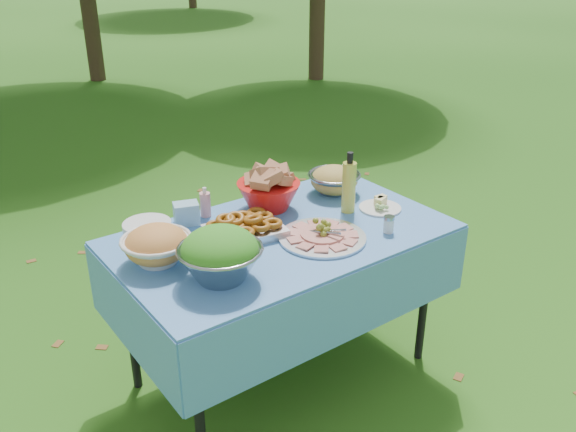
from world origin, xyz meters
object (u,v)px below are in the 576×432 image
at_px(pasta_bowl_steel, 334,179).
at_px(oil_bottle, 349,182).
at_px(picnic_table, 282,306).
at_px(plate_stack, 147,230).
at_px(bread_bowl, 269,189).
at_px(salad_bowl, 220,254).
at_px(charcuterie_platter, 322,230).

bearing_deg(pasta_bowl_steel, oil_bottle, -113.74).
relative_size(picnic_table, oil_bottle, 4.97).
relative_size(plate_stack, pasta_bowl_steel, 0.80).
bearing_deg(plate_stack, pasta_bowl_steel, -5.63).
bearing_deg(bread_bowl, picnic_table, -112.48).
distance_m(picnic_table, bread_bowl, 0.55).
bearing_deg(pasta_bowl_steel, bread_bowl, 174.78).
relative_size(salad_bowl, pasta_bowl_steel, 1.24).
relative_size(salad_bowl, plate_stack, 1.54).
bearing_deg(picnic_table, charcuterie_platter, -53.76).
distance_m(bread_bowl, oil_bottle, 0.38).
xyz_separation_m(picnic_table, pasta_bowl_steel, (0.48, 0.22, 0.45)).
xyz_separation_m(charcuterie_platter, oil_bottle, (0.28, 0.15, 0.10)).
bearing_deg(oil_bottle, plate_stack, 160.42).
relative_size(picnic_table, charcuterie_platter, 3.84).
bearing_deg(charcuterie_platter, bread_bowl, 90.45).
relative_size(salad_bowl, oil_bottle, 1.10).
bearing_deg(picnic_table, pasta_bowl_steel, 24.48).
height_order(plate_stack, bread_bowl, bread_bowl).
bearing_deg(bread_bowl, salad_bowl, -140.24).
xyz_separation_m(picnic_table, salad_bowl, (-0.41, -0.18, 0.49)).
distance_m(salad_bowl, plate_stack, 0.50).
bearing_deg(pasta_bowl_steel, plate_stack, 174.37).
xyz_separation_m(pasta_bowl_steel, oil_bottle, (-0.10, -0.22, 0.08)).
distance_m(plate_stack, pasta_bowl_steel, 0.98).
bearing_deg(oil_bottle, salad_bowl, -167.27).
bearing_deg(pasta_bowl_steel, picnic_table, -155.52).
relative_size(plate_stack, bread_bowl, 0.69).
bearing_deg(oil_bottle, bread_bowl, 138.34).
xyz_separation_m(plate_stack, oil_bottle, (0.88, -0.31, 0.11)).
bearing_deg(bread_bowl, pasta_bowl_steel, -5.22).
relative_size(picnic_table, bread_bowl, 4.84).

